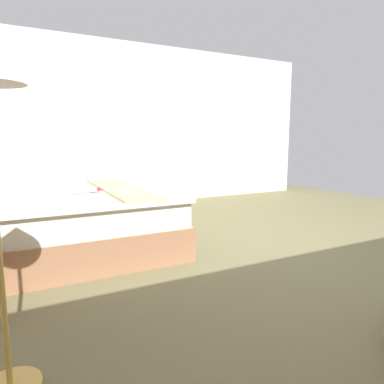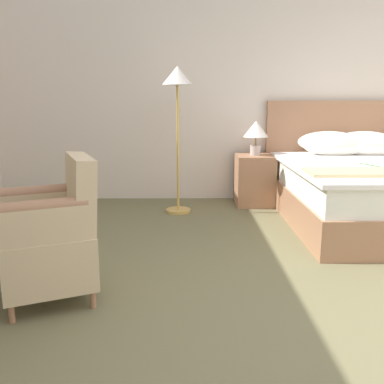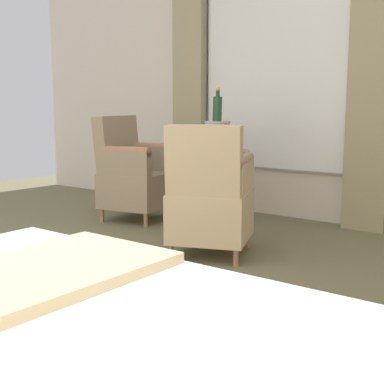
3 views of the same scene
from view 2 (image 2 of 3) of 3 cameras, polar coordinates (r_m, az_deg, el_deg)
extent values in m
plane|color=#6D6746|center=(2.73, 20.94, -16.09)|extent=(8.17, 8.17, 0.00)
cube|color=silver|center=(5.54, 9.62, 14.02)|extent=(6.79, 0.12, 2.88)
cube|color=#A67352|center=(4.77, 23.19, -1.94)|extent=(1.78, 2.18, 0.34)
cube|color=white|center=(4.71, 23.49, 1.52)|extent=(1.72, 2.11, 0.25)
cube|color=white|center=(4.63, 23.94, 3.13)|extent=(1.81, 2.05, 0.04)
cube|color=#A67352|center=(5.70, 19.19, 6.89)|extent=(1.87, 0.08, 0.90)
ellipsoid|color=white|center=(5.45, 17.75, 6.40)|extent=(0.75, 0.23, 0.26)
ellipsoid|color=white|center=(5.60, 21.92, 6.24)|extent=(0.75, 0.25, 0.27)
ellipsoid|color=white|center=(5.22, 18.59, 5.92)|extent=(0.75, 0.25, 0.27)
ellipsoid|color=white|center=(5.37, 22.91, 5.78)|extent=(0.75, 0.25, 0.27)
cylinder|color=#2D6628|center=(4.43, 23.01, 3.26)|extent=(0.15, 0.30, 0.01)
ellipsoid|color=#33702D|center=(4.58, 22.17, 3.68)|extent=(0.05, 0.04, 0.01)
cube|color=#A67352|center=(5.22, 8.31, 1.61)|extent=(0.45, 0.48, 0.60)
sphere|color=#B7B2A8|center=(5.24, 10.90, 3.03)|extent=(0.02, 0.02, 0.02)
cylinder|color=#BAABA4|center=(5.17, 8.44, 5.53)|extent=(0.12, 0.12, 0.12)
cylinder|color=olive|center=(5.16, 8.47, 6.73)|extent=(0.02, 0.02, 0.10)
cone|color=silver|center=(5.14, 8.52, 8.33)|extent=(0.30, 0.30, 0.19)
cylinder|color=gold|center=(4.88, -1.84, -2.48)|extent=(0.28, 0.28, 0.03)
cylinder|color=gold|center=(4.75, -1.90, 5.75)|extent=(0.03, 0.03, 1.38)
cone|color=silver|center=(4.72, -1.97, 15.27)|extent=(0.33, 0.33, 0.20)
cylinder|color=#A67352|center=(3.16, -22.99, -11.16)|extent=(0.04, 0.04, 0.11)
cylinder|color=#A67352|center=(2.75, -22.91, -14.71)|extent=(0.04, 0.04, 0.11)
cylinder|color=#A67352|center=(3.18, -14.50, -10.37)|extent=(0.04, 0.04, 0.11)
cylinder|color=#A67352|center=(2.78, -13.05, -13.75)|extent=(0.04, 0.04, 0.11)
cube|color=#D4B88D|center=(2.87, -18.67, -8.33)|extent=(0.70, 0.69, 0.34)
cube|color=#D4B88D|center=(2.78, -14.69, -0.11)|extent=(0.32, 0.52, 0.47)
cube|color=#D4B88D|center=(2.99, -19.74, -2.05)|extent=(0.50, 0.27, 0.21)
cylinder|color=#A67352|center=(2.97, -19.89, -0.05)|extent=(0.50, 0.27, 0.09)
cube|color=#D4B88D|center=(2.58, -19.14, -4.23)|extent=(0.50, 0.27, 0.21)
cylinder|color=#A67352|center=(2.55, -19.31, -1.93)|extent=(0.50, 0.27, 0.09)
camera|label=1|loc=(4.95, -22.23, 10.43)|focal=32.00mm
camera|label=3|loc=(5.13, 24.01, 8.84)|focal=50.00mm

